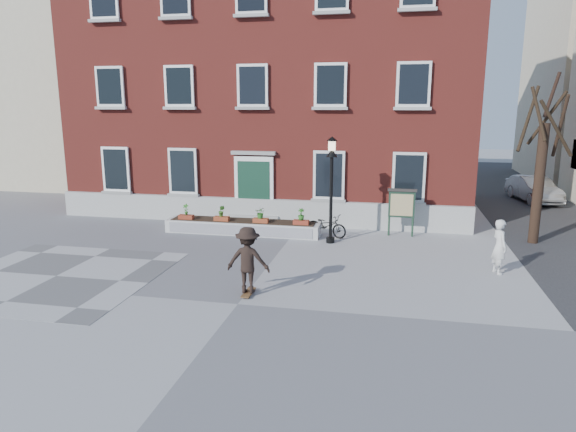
% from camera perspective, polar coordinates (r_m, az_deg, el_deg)
% --- Properties ---
extents(ground, '(100.00, 100.00, 0.00)m').
position_cam_1_polar(ground, '(13.52, -5.61, -9.72)').
color(ground, gray).
rests_on(ground, ground).
extents(checker_patch, '(6.00, 6.00, 0.01)m').
position_cam_1_polar(checker_patch, '(17.01, -24.35, -6.10)').
color(checker_patch, '#545456').
rests_on(checker_patch, ground).
extents(distant_building, '(10.00, 12.00, 13.00)m').
position_cam_1_polar(distant_building, '(38.70, -23.26, 13.52)').
color(distant_building, '#BEB699').
rests_on(distant_building, ground).
extents(bicycle, '(1.80, 1.15, 0.89)m').
position_cam_1_polar(bicycle, '(19.98, 4.30, -1.05)').
color(bicycle, black).
rests_on(bicycle, ground).
extents(parked_car, '(2.19, 4.30, 1.35)m').
position_cam_1_polar(parked_car, '(29.95, 25.64, 2.71)').
color(parked_car, '#A6A8AB').
rests_on(parked_car, ground).
extents(bystander, '(0.58, 0.71, 1.68)m').
position_cam_1_polar(bystander, '(16.81, 22.43, -3.16)').
color(bystander, silver).
rests_on(bystander, ground).
extents(brick_building, '(18.40, 10.85, 12.60)m').
position_cam_1_polar(brick_building, '(26.59, -0.94, 15.03)').
color(brick_building, maroon).
rests_on(brick_building, ground).
extents(planter_assembly, '(6.20, 1.12, 1.15)m').
position_cam_1_polar(planter_assembly, '(20.54, -5.00, -1.09)').
color(planter_assembly, silver).
rests_on(planter_assembly, ground).
extents(bare_tree, '(1.83, 1.83, 6.16)m').
position_cam_1_polar(bare_tree, '(20.74, 26.26, 4.79)').
color(bare_tree, black).
rests_on(bare_tree, ground).
extents(lamp_post, '(0.40, 0.40, 3.93)m').
position_cam_1_polar(lamp_post, '(18.72, 4.85, 4.55)').
color(lamp_post, black).
rests_on(lamp_post, ground).
extents(notice_board, '(1.10, 0.16, 1.87)m').
position_cam_1_polar(notice_board, '(20.30, 12.52, 1.26)').
color(notice_board, '#193321').
rests_on(notice_board, ground).
extents(skateboarder, '(1.19, 0.78, 1.89)m').
position_cam_1_polar(skateboarder, '(13.82, -4.47, -4.91)').
color(skateboarder, brown).
rests_on(skateboarder, ground).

